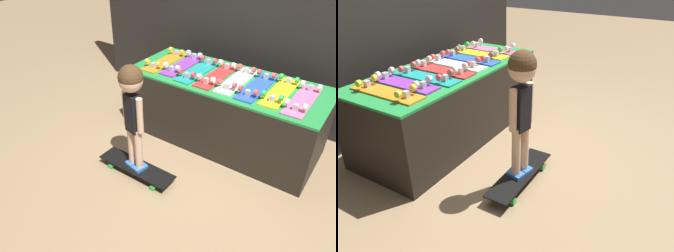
# 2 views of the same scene
# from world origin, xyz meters

# --- Properties ---
(ground_plane) EXTENTS (16.00, 16.00, 0.00)m
(ground_plane) POSITION_xyz_m (0.00, 0.00, 0.00)
(ground_plane) COLOR #9E7F5B
(display_rack) EXTENTS (1.93, 0.81, 0.70)m
(display_rack) POSITION_xyz_m (0.00, 0.58, 0.35)
(display_rack) COLOR black
(display_rack) RESTS_ON ground_plane
(skateboard_orange_on_rack) EXTENTS (0.17, 0.64, 0.09)m
(skateboard_orange_on_rack) POSITION_xyz_m (-0.73, 0.57, 0.72)
(skateboard_orange_on_rack) COLOR orange
(skateboard_orange_on_rack) RESTS_ON display_rack
(skateboard_purple_on_rack) EXTENTS (0.17, 0.64, 0.09)m
(skateboard_purple_on_rack) POSITION_xyz_m (-0.52, 0.61, 0.72)
(skateboard_purple_on_rack) COLOR purple
(skateboard_purple_on_rack) RESTS_ON display_rack
(skateboard_teal_on_rack) EXTENTS (0.17, 0.64, 0.09)m
(skateboard_teal_on_rack) POSITION_xyz_m (-0.31, 0.56, 0.72)
(skateboard_teal_on_rack) COLOR teal
(skateboard_teal_on_rack) RESTS_ON display_rack
(skateboard_red_on_rack) EXTENTS (0.17, 0.64, 0.09)m
(skateboard_red_on_rack) POSITION_xyz_m (-0.10, 0.57, 0.72)
(skateboard_red_on_rack) COLOR red
(skateboard_red_on_rack) RESTS_ON display_rack
(skateboard_white_on_rack) EXTENTS (0.17, 0.64, 0.09)m
(skateboard_white_on_rack) POSITION_xyz_m (0.10, 0.58, 0.72)
(skateboard_white_on_rack) COLOR white
(skateboard_white_on_rack) RESTS_ON display_rack
(skateboard_blue_on_rack) EXTENTS (0.17, 0.64, 0.09)m
(skateboard_blue_on_rack) POSITION_xyz_m (0.31, 0.56, 0.72)
(skateboard_blue_on_rack) COLOR blue
(skateboard_blue_on_rack) RESTS_ON display_rack
(skateboard_yellow_on_rack) EXTENTS (0.17, 0.64, 0.09)m
(skateboard_yellow_on_rack) POSITION_xyz_m (0.52, 0.59, 0.72)
(skateboard_yellow_on_rack) COLOR yellow
(skateboard_yellow_on_rack) RESTS_ON display_rack
(skateboard_pink_on_rack) EXTENTS (0.17, 0.64, 0.09)m
(skateboard_pink_on_rack) POSITION_xyz_m (0.73, 0.55, 0.72)
(skateboard_pink_on_rack) COLOR pink
(skateboard_pink_on_rack) RESTS_ON display_rack
(skateboard_on_floor) EXTENTS (0.76, 0.20, 0.09)m
(skateboard_on_floor) POSITION_xyz_m (-0.36, -0.39, 0.07)
(skateboard_on_floor) COLOR black
(skateboard_on_floor) RESTS_ON ground_plane
(child) EXTENTS (0.23, 0.20, 0.99)m
(child) POSITION_xyz_m (-0.36, -0.39, 0.78)
(child) COLOR #3870C6
(child) RESTS_ON skateboard_on_floor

